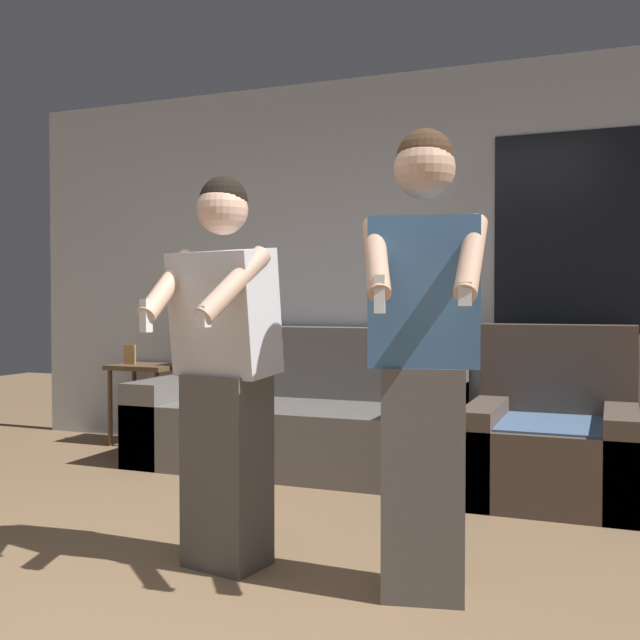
# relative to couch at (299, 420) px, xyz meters

# --- Properties ---
(wall_back) EXTENTS (6.20, 0.07, 2.70)m
(wall_back) POSITION_rel_couch_xyz_m (0.62, 0.51, 1.05)
(wall_back) COLOR silver
(wall_back) RESTS_ON ground_plane
(couch) EXTENTS (2.12, 0.98, 0.92)m
(couch) POSITION_rel_couch_xyz_m (0.00, 0.00, 0.00)
(couch) COLOR slate
(couch) RESTS_ON ground_plane
(armchair) EXTENTS (0.90, 0.95, 0.97)m
(armchair) POSITION_rel_couch_xyz_m (1.65, -0.21, -0.00)
(armchair) COLOR brown
(armchair) RESTS_ON ground_plane
(side_table) EXTENTS (0.50, 0.39, 0.77)m
(side_table) POSITION_rel_couch_xyz_m (-1.41, 0.25, 0.21)
(side_table) COLOR brown
(side_table) RESTS_ON ground_plane
(person_left) EXTENTS (0.48, 0.53, 1.62)m
(person_left) POSITION_rel_couch_xyz_m (0.46, -1.88, 0.52)
(person_left) COLOR #56514C
(person_left) RESTS_ON ground_plane
(person_right) EXTENTS (0.48, 0.51, 1.75)m
(person_right) POSITION_rel_couch_xyz_m (1.30, -1.88, 0.60)
(person_right) COLOR #56514C
(person_right) RESTS_ON ground_plane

